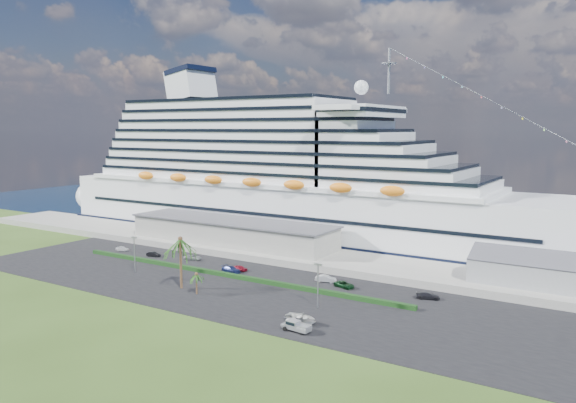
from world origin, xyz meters
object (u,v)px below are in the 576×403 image
Objects in this scene: parked_car_3 at (231,269)px; boat_trailer at (301,317)px; pickup_truck at (296,326)px; cruise_ship at (289,182)px.

boat_trailer is (31.04, -20.67, 0.45)m from parked_car_3.
pickup_truck is at bearing -72.02° from boat_trailer.
cruise_ship is at bearing 123.68° from boat_trailer.
pickup_truck is 0.84× the size of boat_trailer.
parked_car_3 is 37.30m from boat_trailer.
parked_car_3 is at bearing 143.18° from pickup_truck.
boat_trailer is (-1.10, 3.39, 0.21)m from pickup_truck.
boat_trailer reaches higher than pickup_truck.
cruise_ship is at bearing 23.75° from parked_car_3.
pickup_truck is (44.51, -68.53, -15.62)m from cruise_ship.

